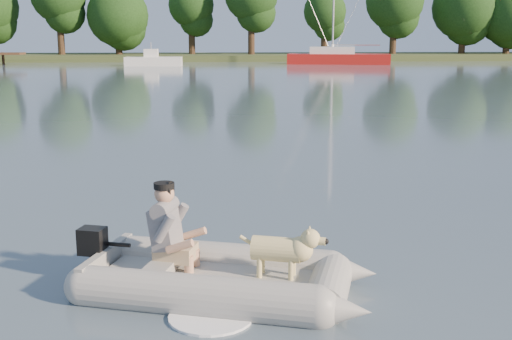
{
  "coord_description": "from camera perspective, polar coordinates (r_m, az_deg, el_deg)",
  "views": [
    {
      "loc": [
        -0.36,
        -6.63,
        2.58
      ],
      "look_at": [
        0.23,
        2.01,
        0.75
      ],
      "focal_mm": 45.0,
      "sensor_mm": 36.0,
      "label": 1
    }
  ],
  "objects": [
    {
      "name": "dog",
      "position": [
        6.45,
        1.83,
        -7.42
      ],
      "size": [
        0.85,
        0.5,
        0.53
      ],
      "primitive_type": null,
      "rotation": [
        0.0,
        0.0,
        -0.29
      ],
      "color": "tan",
      "rests_on": "dinghy"
    },
    {
      "name": "outboard_motor",
      "position": [
        7.09,
        -14.26,
        -7.49
      ],
      "size": [
        0.41,
        0.34,
        0.67
      ],
      "primitive_type": null,
      "rotation": [
        0.0,
        0.0,
        -0.29
      ],
      "color": "black",
      "rests_on": "dinghy"
    },
    {
      "name": "sailboat",
      "position": [
        58.75,
        7.26,
        9.86
      ],
      "size": [
        9.41,
        4.56,
        12.43
      ],
      "rotation": [
        0.0,
        0.0,
        -0.21
      ],
      "color": "#A61712",
      "rests_on": "water"
    },
    {
      "name": "shore_bank",
      "position": [
        68.67,
        -3.64,
        9.97
      ],
      "size": [
        160.0,
        12.0,
        0.7
      ],
      "primitive_type": "cube",
      "color": "#47512D",
      "rests_on": "water"
    },
    {
      "name": "treeline",
      "position": [
        68.41,
        4.26,
        14.2
      ],
      "size": [
        90.46,
        7.35,
        9.27
      ],
      "color": "#332316",
      "rests_on": "shore_bank"
    },
    {
      "name": "motorboat",
      "position": [
        55.44,
        -9.11,
        10.09
      ],
      "size": [
        4.97,
        2.1,
        2.07
      ],
      "primitive_type": null,
      "rotation": [
        0.0,
        0.0,
        -0.04
      ],
      "color": "white",
      "rests_on": "water"
    },
    {
      "name": "man",
      "position": [
        6.68,
        -7.93,
        -4.83
      ],
      "size": [
        0.75,
        0.69,
        0.92
      ],
      "primitive_type": null,
      "rotation": [
        0.0,
        0.0,
        -0.29
      ],
      "color": "slate",
      "rests_on": "dinghy"
    },
    {
      "name": "dinghy",
      "position": [
        6.51,
        -3.06,
        -6.71
      ],
      "size": [
        4.95,
        4.28,
        1.2
      ],
      "primitive_type": null,
      "rotation": [
        0.0,
        0.0,
        -0.29
      ],
      "color": "#999994",
      "rests_on": "water"
    },
    {
      "name": "water",
      "position": [
        7.12,
        -0.77,
        -9.31
      ],
      "size": [
        160.0,
        160.0,
        0.0
      ],
      "primitive_type": "plane",
      "color": "slate",
      "rests_on": "ground"
    }
  ]
}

